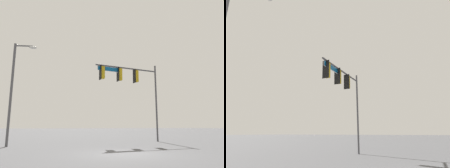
{
  "view_description": "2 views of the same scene",
  "coord_description": "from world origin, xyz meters",
  "views": [
    {
      "loc": [
        5.58,
        10.05,
        1.35
      ],
      "look_at": [
        -2.91,
        -7.78,
        5.23
      ],
      "focal_mm": 35.0,
      "sensor_mm": 36.0,
      "label": 1
    },
    {
      "loc": [
        8.29,
        -1.37,
        1.76
      ],
      "look_at": [
        -2.6,
        -6.78,
        5.2
      ],
      "focal_mm": 28.0,
      "sensor_mm": 36.0,
      "label": 2
    }
  ],
  "objects": [
    {
      "name": "signal_pole_near",
      "position": [
        -4.35,
        -7.11,
        5.58
      ],
      "size": [
        6.34,
        0.59,
        7.31
      ],
      "color": "#47474C",
      "rests_on": "ground_plane"
    },
    {
      "name": "ground_plane",
      "position": [
        0.0,
        0.0,
        0.0
      ],
      "size": [
        400.0,
        400.0,
        0.0
      ],
      "primitive_type": "plane",
      "color": "#474749"
    },
    {
      "name": "street_lamp",
      "position": [
        5.31,
        -7.08,
        4.3
      ],
      "size": [
        1.59,
        0.69,
        7.51
      ],
      "color": "#4C4C51",
      "rests_on": "ground_plane"
    }
  ]
}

